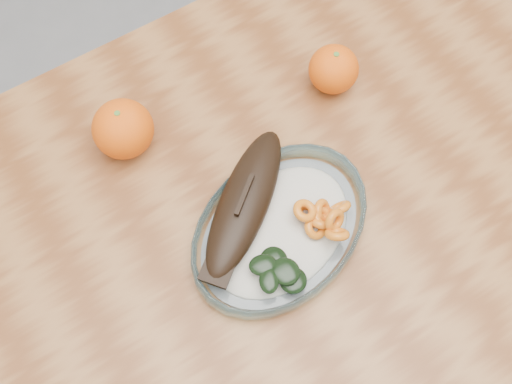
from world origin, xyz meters
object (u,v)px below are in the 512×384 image
(dining_table, at_px, (304,236))
(orange_right, at_px, (334,69))
(orange_left, at_px, (123,129))
(plated_meal, at_px, (278,226))

(dining_table, height_order, orange_right, orange_right)
(orange_left, distance_m, orange_right, 0.31)
(orange_left, height_order, orange_right, orange_left)
(plated_meal, distance_m, orange_left, 0.25)
(plated_meal, relative_size, orange_right, 8.24)
(dining_table, relative_size, orange_left, 14.06)
(dining_table, distance_m, orange_left, 0.31)
(plated_meal, distance_m, orange_right, 0.25)
(plated_meal, xyz_separation_m, orange_left, (-0.11, 0.23, 0.02))
(plated_meal, height_order, orange_left, orange_left)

